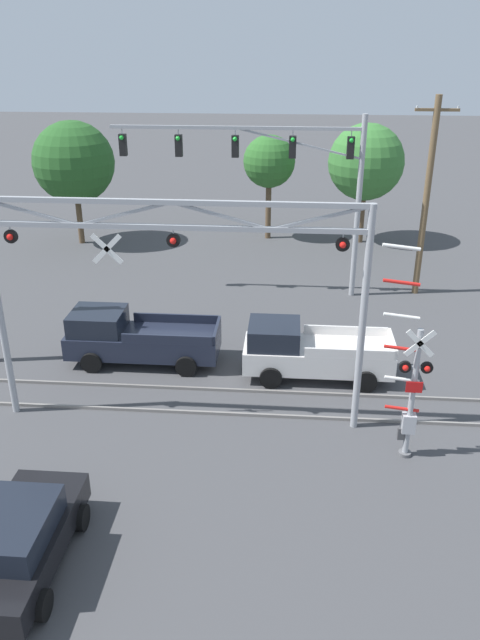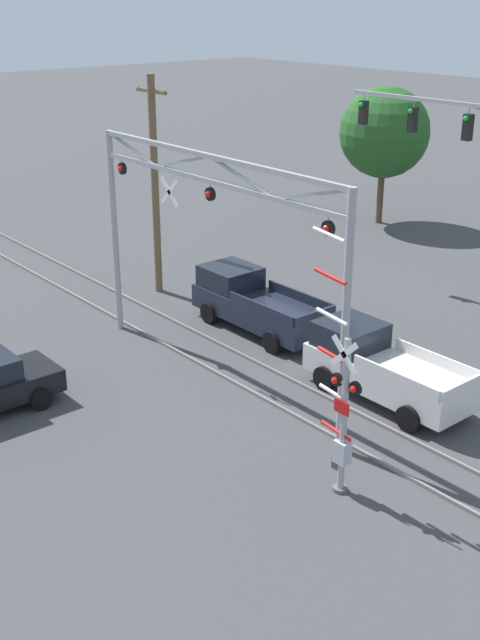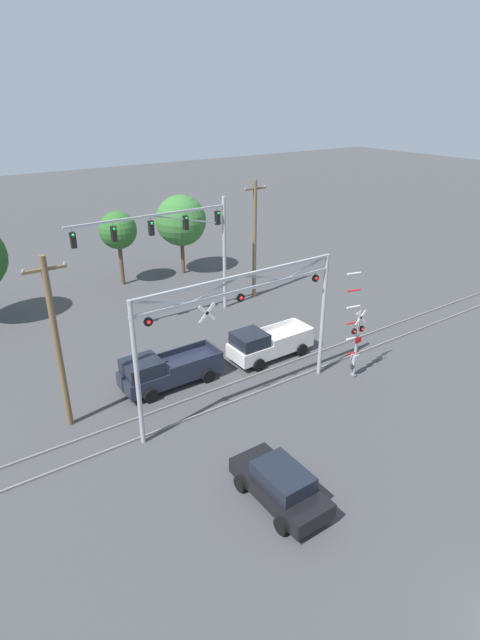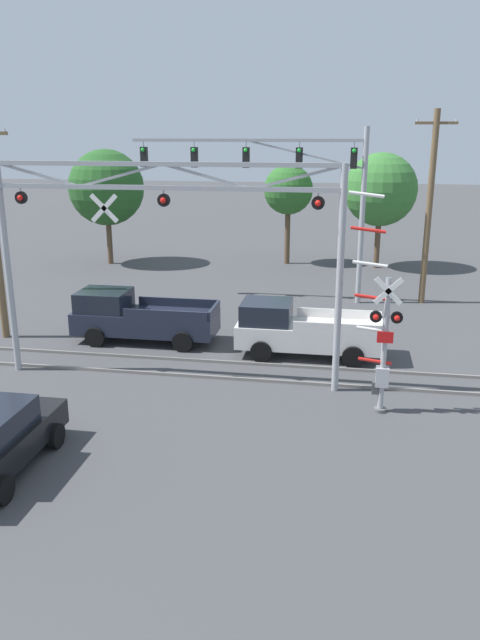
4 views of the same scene
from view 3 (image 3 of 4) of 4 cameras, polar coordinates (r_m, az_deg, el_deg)
rail_track_near at (r=25.32m, az=-0.30°, el=-9.13°), size 80.00×0.08×0.10m
rail_track_far at (r=26.33m, az=-2.08°, el=-7.70°), size 80.00×0.08×0.10m
crossing_gantry at (r=22.79m, az=0.04°, el=0.51°), size 10.69×0.26×6.79m
crossing_signal_mast at (r=27.01m, az=13.06°, el=-2.55°), size 1.62×0.35×6.15m
traffic_signal_span at (r=32.65m, az=-6.28°, el=9.37°), size 10.71×0.39×7.89m
pickup_truck_lead at (r=26.36m, az=-8.46°, el=-5.71°), size 5.37×2.12×1.91m
pickup_truck_following at (r=28.79m, az=3.08°, el=-2.69°), size 5.04×2.12×1.91m
sedan_waiting at (r=19.63m, az=4.63°, el=-18.23°), size 2.03×4.19×1.57m
utility_pole_left at (r=22.98m, az=-20.19°, el=-2.50°), size 1.80×0.28×8.18m
utility_pole_right at (r=36.43m, az=1.67°, el=9.24°), size 1.80×0.28×8.62m
background_tree_beyond_span at (r=40.12m, az=-13.77°, el=9.89°), size 2.91×2.91×5.87m
background_tree_far_right_verge at (r=41.89m, az=-6.77°, el=11.21°), size 4.14×4.14×6.59m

